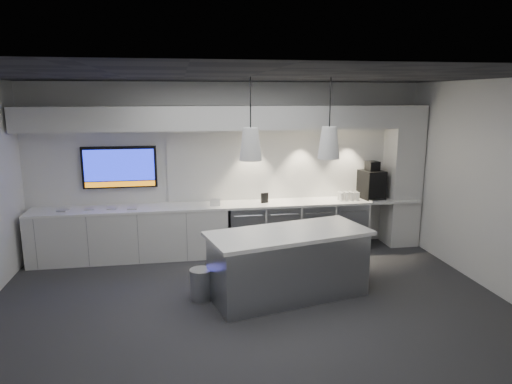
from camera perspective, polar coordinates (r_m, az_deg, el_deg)
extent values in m
plane|color=#303032|center=(6.29, -0.66, -14.12)|extent=(7.00, 7.00, 0.00)
plane|color=black|center=(5.66, -0.73, 14.32)|extent=(7.00, 7.00, 0.00)
plane|color=white|center=(8.23, -3.37, 3.09)|extent=(7.00, 0.00, 7.00)
plane|color=white|center=(3.45, 5.78, -9.67)|extent=(7.00, 0.00, 7.00)
plane|color=white|center=(7.20, 28.01, 0.41)|extent=(0.00, 7.00, 7.00)
cube|color=white|center=(8.03, -3.06, -1.64)|extent=(6.80, 0.65, 0.04)
cube|color=silver|center=(8.15, -15.39, -5.13)|extent=(3.30, 0.63, 0.86)
cube|color=#9A9EA3|center=(8.18, -1.28, -4.67)|extent=(0.60, 0.61, 0.85)
cube|color=#9A9EA3|center=(8.29, 3.04, -4.46)|extent=(0.60, 0.61, 0.85)
cube|color=#9A9EA3|center=(8.45, 7.23, -4.23)|extent=(0.60, 0.61, 0.85)
cube|color=#9A9EA3|center=(8.65, 11.24, -3.99)|extent=(0.60, 0.61, 0.85)
cube|color=silver|center=(8.41, 4.81, 3.61)|extent=(4.60, 0.03, 1.30)
cube|color=silver|center=(7.84, -3.21, 9.26)|extent=(6.90, 0.60, 0.40)
cube|color=silver|center=(8.90, 17.81, 1.91)|extent=(0.55, 0.55, 2.60)
cube|color=black|center=(8.19, -16.68, 2.99)|extent=(1.25, 0.06, 0.72)
cube|color=#131DB6|center=(8.15, -16.73, 3.23)|extent=(1.17, 0.00, 0.54)
cube|color=orange|center=(8.21, -16.59, 0.95)|extent=(1.17, 0.00, 0.09)
cube|color=#9A9EA3|center=(6.44, 4.07, -9.19)|extent=(2.26, 1.32, 0.89)
cube|color=white|center=(6.29, 4.13, -5.18)|extent=(2.38, 1.45, 0.05)
cylinder|color=#9A9EA3|center=(6.47, -6.89, -11.36)|extent=(0.39, 0.39, 0.43)
cube|color=black|center=(8.68, 14.24, 0.92)|extent=(0.44, 0.48, 0.52)
cube|color=black|center=(8.62, 14.35, 3.17)|extent=(0.24, 0.24, 0.17)
cube|color=#9A9EA3|center=(8.52, 14.78, -0.99)|extent=(0.31, 0.24, 0.03)
cube|color=black|center=(8.08, 1.08, -0.74)|extent=(0.14, 0.06, 0.18)
cube|color=white|center=(7.87, -5.13, -1.27)|extent=(0.18, 0.03, 0.14)
cube|color=#B3B3B3|center=(8.16, -22.96, -2.13)|extent=(0.19, 0.19, 0.02)
cube|color=#B3B3B3|center=(8.12, -20.12, -1.99)|extent=(0.19, 0.19, 0.02)
cube|color=#B3B3B3|center=(8.05, -17.54, -1.92)|extent=(0.16, 0.16, 0.02)
cube|color=#B3B3B3|center=(7.94, -15.24, -1.97)|extent=(0.17, 0.17, 0.02)
cone|color=silver|center=(5.94, -0.68, 6.00)|extent=(0.30, 0.30, 0.42)
cylinder|color=black|center=(5.91, -0.70, 11.43)|extent=(0.02, 0.02, 0.70)
cone|color=silver|center=(6.19, 9.10, 6.09)|extent=(0.30, 0.30, 0.42)
cylinder|color=black|center=(6.16, 9.27, 11.30)|extent=(0.02, 0.02, 0.70)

